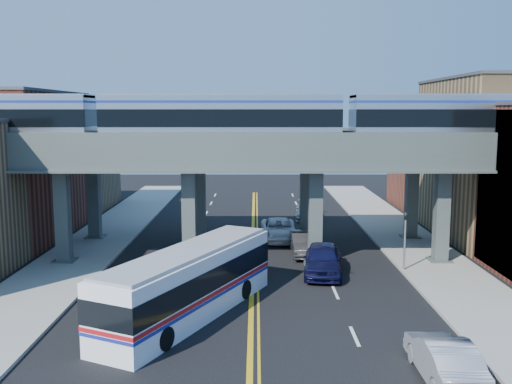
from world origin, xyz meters
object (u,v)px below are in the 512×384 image
car_lane_c (279,230)px  transit_train (221,119)px  stop_sign (257,256)px  transit_bus (190,283)px  car_parked_curb (444,358)px  car_lane_d (307,211)px  car_lane_a (323,259)px  traffic_signal (405,235)px  car_lane_b (304,243)px

car_lane_c → transit_train: bearing=-120.7°
stop_sign → transit_bus: transit_bus is taller
car_lane_c → car_parked_curb: (5.05, -22.73, 0.01)m
car_lane_c → car_lane_d: size_ratio=1.12×
transit_bus → car_lane_a: transit_bus is taller
traffic_signal → car_parked_curb: size_ratio=0.84×
car_lane_c → car_parked_curb: bearing=-78.3°
transit_bus → stop_sign: bearing=-9.8°
transit_bus → car_lane_c: transit_bus is taller
transit_bus → transit_train: bearing=19.8°
transit_bus → car_lane_d: bearing=8.3°
transit_train → car_lane_d: bearing=66.0°
transit_train → traffic_signal: (11.10, -2.00, -6.89)m
transit_bus → car_lane_a: (7.11, 6.97, -0.66)m
traffic_signal → car_parked_curb: traffic_signal is taller
car_lane_c → car_parked_curb: 23.28m
stop_sign → car_parked_curb: 12.92m
car_lane_a → car_parked_curb: (2.80, -13.49, -0.12)m
car_lane_a → car_lane_b: 4.78m
transit_train → car_lane_a: bearing=-22.2°
car_lane_d → car_lane_c: bearing=-103.1°
car_lane_a → car_lane_d: bearing=94.3°
stop_sign → car_lane_c: bearing=81.9°
stop_sign → car_lane_a: size_ratio=0.49×
car_lane_d → car_parked_curb: (2.12, -31.30, 0.07)m
stop_sign → car_parked_curb: stop_sign is taller
car_lane_d → transit_bus: bearing=-101.7°
transit_train → car_lane_c: 11.45m
car_lane_a → car_lane_c: (-2.25, 9.24, -0.14)m
car_lane_b → traffic_signal: bearing=-37.4°
stop_sign → car_lane_b: stop_sign is taller
stop_sign → transit_bus: bearing=-125.5°
car_lane_d → stop_sign: bearing=-97.0°
transit_train → traffic_signal: transit_train is taller
stop_sign → traffic_signal: bearing=18.6°
car_lane_a → car_lane_c: 9.51m
traffic_signal → car_lane_a: traffic_signal is taller
car_parked_curb → transit_train: bearing=-61.3°
car_lane_a → car_lane_c: bearing=110.2°
transit_bus → traffic_signal: bearing=-32.5°
car_lane_b → car_lane_d: size_ratio=0.94×
transit_train → car_lane_c: (3.87, 6.74, -8.41)m
car_lane_b → car_parked_curb: car_parked_curb is taller
traffic_signal → car_lane_d: size_ratio=0.81×
traffic_signal → transit_bus: size_ratio=0.34×
car_lane_b → car_lane_a: bearing=-82.1°
car_lane_b → car_lane_c: 4.76m
traffic_signal → car_lane_d: (-4.30, 17.31, -1.57)m
traffic_signal → car_lane_a: 5.19m
transit_bus → car_lane_b: transit_bus is taller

